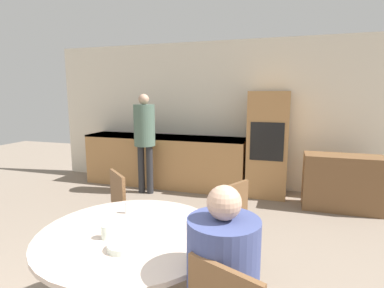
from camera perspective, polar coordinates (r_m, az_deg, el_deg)
wall_back at (r=5.45m, az=6.62°, el=5.47°), size 6.83×0.05×2.60m
kitchen_counter at (r=5.55m, az=-5.28°, el=-3.06°), size 2.96×0.60×0.92m
oven_unit at (r=5.08m, az=14.23°, el=-0.04°), size 0.64×0.59×1.72m
sideboard at (r=4.89m, az=26.63°, el=-6.60°), size 1.06×0.45×0.81m
dining_table at (r=2.22m, az=-11.38°, el=-21.45°), size 1.22×1.22×0.77m
chair_far_left at (r=3.00m, az=-15.46°, el=-13.36°), size 0.56×0.56×0.95m
chair_far_right at (r=2.69m, az=6.14°, el=-15.84°), size 0.54×0.54×0.95m
person_seated at (r=1.67m, az=5.66°, el=-25.59°), size 0.37×0.44×1.24m
person_standing at (r=5.05m, az=-9.03°, el=2.17°), size 0.35×0.35×1.68m
cup at (r=2.05m, az=-16.02°, el=-15.79°), size 0.06×0.06×0.09m
bowl_near at (r=1.91m, az=-13.07°, el=-18.46°), size 0.18×0.18×0.04m
salt_shaker at (r=2.40m, az=-12.28°, el=-11.77°), size 0.03×0.03×0.09m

